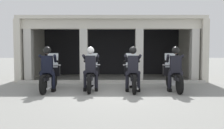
% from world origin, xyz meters
% --- Properties ---
extents(ground_plane, '(80.00, 80.00, 0.00)m').
position_xyz_m(ground_plane, '(0.00, 3.00, 0.00)').
color(ground_plane, gray).
extents(station_building, '(8.84, 4.08, 3.05)m').
position_xyz_m(station_building, '(-0.01, 4.58, 1.92)').
color(station_building, black).
rests_on(station_building, ground).
extents(kerb_strip, '(8.34, 0.24, 0.12)m').
position_xyz_m(kerb_strip, '(-0.01, 2.08, 0.06)').
color(kerb_strip, '#B7B5AD').
rests_on(kerb_strip, ground).
extents(motorcycle_far_left, '(0.62, 2.04, 1.35)m').
position_xyz_m(motorcycle_far_left, '(-2.24, 0.14, 0.50)').
color(motorcycle_far_left, black).
rests_on(motorcycle_far_left, ground).
extents(police_officer_far_left, '(0.63, 0.61, 1.58)m').
position_xyz_m(police_officer_far_left, '(-2.24, -0.14, 0.94)').
color(police_officer_far_left, black).
rests_on(police_officer_far_left, ground).
extents(motorcycle_center_left, '(0.62, 2.04, 1.35)m').
position_xyz_m(motorcycle_center_left, '(-0.74, 0.31, 0.50)').
color(motorcycle_center_left, black).
rests_on(motorcycle_center_left, ground).
extents(police_officer_center_left, '(0.63, 0.61, 1.58)m').
position_xyz_m(police_officer_center_left, '(-0.75, 0.03, 0.94)').
color(police_officer_center_left, black).
rests_on(police_officer_center_left, ground).
extents(motorcycle_center_right, '(0.62, 2.04, 1.35)m').
position_xyz_m(motorcycle_center_right, '(0.75, 0.19, 0.50)').
color(motorcycle_center_right, black).
rests_on(motorcycle_center_right, ground).
extents(police_officer_center_right, '(0.63, 0.61, 1.58)m').
position_xyz_m(police_officer_center_right, '(0.75, -0.10, 0.94)').
color(police_officer_center_right, black).
rests_on(police_officer_center_right, ground).
extents(motorcycle_far_right, '(0.62, 2.04, 1.35)m').
position_xyz_m(motorcycle_far_right, '(2.24, 0.18, 0.50)').
color(motorcycle_far_right, black).
rests_on(motorcycle_far_right, ground).
extents(police_officer_far_right, '(0.63, 0.61, 1.58)m').
position_xyz_m(police_officer_far_right, '(2.24, -0.10, 0.94)').
color(police_officer_far_right, black).
rests_on(police_officer_far_right, ground).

